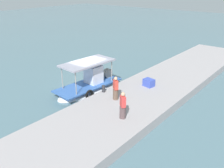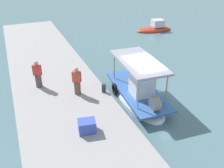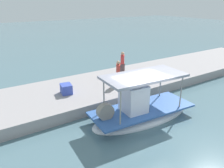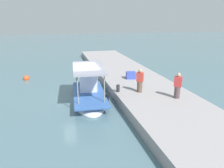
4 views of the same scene
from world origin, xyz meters
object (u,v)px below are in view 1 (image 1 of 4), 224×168
(cargo_crate, at_px, (149,83))
(mooring_bollard, at_px, (104,89))
(main_fishing_boat, at_px, (89,86))
(marker_buoy, at_px, (100,59))
(fisherman_near_bollard, at_px, (116,89))
(fisherman_by_crate, at_px, (123,107))

(cargo_crate, bearing_deg, mooring_bollard, 146.74)
(main_fishing_boat, distance_m, cargo_crate, 4.60)
(marker_buoy, bearing_deg, mooring_bollard, -136.64)
(fisherman_near_bollard, xyz_separation_m, cargo_crate, (3.35, -0.53, -0.45))
(fisherman_near_bollard, bearing_deg, mooring_bollard, 74.51)
(main_fishing_boat, distance_m, marker_buoy, 8.23)
(mooring_bollard, height_order, marker_buoy, mooring_bollard)
(fisherman_near_bollard, relative_size, mooring_bollard, 3.29)
(cargo_crate, bearing_deg, marker_buoy, 64.24)
(main_fishing_boat, bearing_deg, fisherman_near_bollard, -105.11)
(fisherman_near_bollard, xyz_separation_m, marker_buoy, (7.54, 8.17, -1.25))
(fisherman_near_bollard, distance_m, mooring_bollard, 1.54)
(mooring_bollard, distance_m, marker_buoy, 9.87)
(marker_buoy, bearing_deg, main_fishing_boat, -143.95)
(fisherman_by_crate, xyz_separation_m, mooring_bollard, (2.06, 3.27, -0.50))
(cargo_crate, bearing_deg, main_fishing_boat, 122.43)
(main_fishing_boat, height_order, mooring_bollard, main_fishing_boat)
(fisherman_near_bollard, bearing_deg, fisherman_by_crate, -132.00)
(main_fishing_boat, distance_m, mooring_bollard, 2.03)
(fisherman_by_crate, relative_size, mooring_bollard, 3.34)
(mooring_bollard, distance_m, cargo_crate, 3.54)
(main_fishing_boat, xyz_separation_m, marker_buoy, (6.65, 4.84, -0.32))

